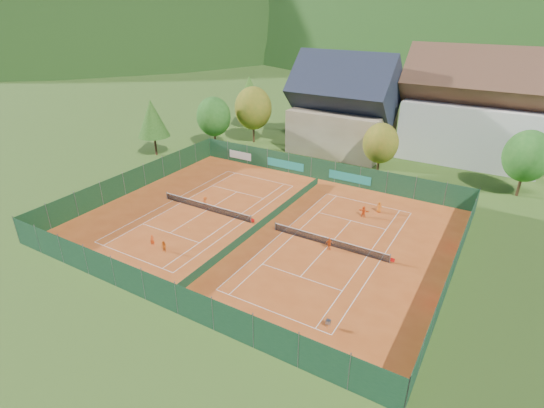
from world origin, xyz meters
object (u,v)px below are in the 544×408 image
(hotel_block_a, at_px, (475,113))
(player_left_mid, at_px, (164,247))
(ball_hopper, at_px, (328,322))
(player_left_far, at_px, (205,202))
(player_right_near, at_px, (329,244))
(player_right_far_b, at_px, (364,212))
(chalet, at_px, (343,111))
(player_right_far_a, at_px, (379,207))
(player_left_near, at_px, (152,240))

(hotel_block_a, xyz_separation_m, player_left_mid, (-21.80, -45.57, -6.77))
(ball_hopper, xyz_separation_m, player_left_far, (-21.53, 11.85, 0.17))
(player_right_near, height_order, player_right_far_b, player_right_far_b)
(hotel_block_a, height_order, player_right_near, hotel_block_a)
(chalet, height_order, ball_hopper, chalet)
(player_left_far, xyz_separation_m, player_right_far_a, (18.69, 9.56, -0.05))
(player_right_near, bearing_deg, ball_hopper, -103.84)
(chalet, distance_m, hotel_block_a, 19.94)
(chalet, distance_m, player_left_mid, 40.12)
(ball_hopper, relative_size, player_right_far_b, 0.57)
(player_right_far_b, bearing_deg, player_right_near, 89.10)
(player_left_near, relative_size, player_left_far, 0.84)
(ball_hopper, xyz_separation_m, player_right_far_b, (-4.04, 19.28, 0.14))
(player_left_far, xyz_separation_m, player_right_near, (16.95, -1.26, -0.06))
(player_left_far, bearing_deg, ball_hopper, 171.61)
(ball_hopper, relative_size, player_right_near, 0.60)
(chalet, xyz_separation_m, player_left_near, (-4.68, -39.25, -6.02))
(chalet, bearing_deg, player_left_near, -96.80)
(player_left_near, distance_m, player_left_far, 9.89)
(player_left_near, height_order, player_left_mid, player_left_mid)
(ball_hopper, height_order, player_left_near, player_left_near)
(hotel_block_a, xyz_separation_m, player_right_far_b, (-7.14, -27.97, -6.68))
(chalet, relative_size, player_right_far_b, 11.57)
(ball_hopper, bearing_deg, chalet, 111.07)
(chalet, height_order, hotel_block_a, hotel_block_a)
(player_right_near, distance_m, player_right_far_b, 8.72)
(ball_hopper, height_order, player_right_far_a, player_right_far_a)
(player_left_near, height_order, player_left_far, player_left_far)
(hotel_block_a, height_order, player_left_mid, hotel_block_a)
(player_left_mid, distance_m, player_right_far_b, 22.90)
(ball_hopper, distance_m, player_left_far, 24.57)
(player_right_far_a, height_order, player_right_far_b, player_right_far_b)
(hotel_block_a, relative_size, player_right_near, 16.32)
(player_left_far, height_order, player_right_far_a, player_left_far)
(player_right_far_a, xyz_separation_m, player_right_far_b, (-1.20, -2.13, 0.03))
(player_right_near, bearing_deg, player_right_far_b, 49.25)
(player_left_near, bearing_deg, chalet, 50.18)
(player_left_mid, relative_size, player_left_far, 0.85)
(ball_hopper, height_order, player_left_mid, player_left_mid)
(player_right_far_b, bearing_deg, chalet, -59.01)
(player_right_near, relative_size, player_right_far_b, 0.94)
(player_right_far_a, bearing_deg, player_right_far_b, 50.19)
(hotel_block_a, distance_m, player_right_near, 38.07)
(hotel_block_a, height_order, player_right_far_a, hotel_block_a)
(chalet, xyz_separation_m, hotel_block_a, (19.00, 6.00, 0.76))
(player_left_mid, bearing_deg, hotel_block_a, 63.36)
(player_left_far, relative_size, player_right_far_b, 1.03)
(hotel_block_a, relative_size, player_left_near, 17.73)
(player_right_near, bearing_deg, player_left_near, 170.98)
(player_left_near, xyz_separation_m, player_left_far, (-0.95, 9.84, 0.11))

